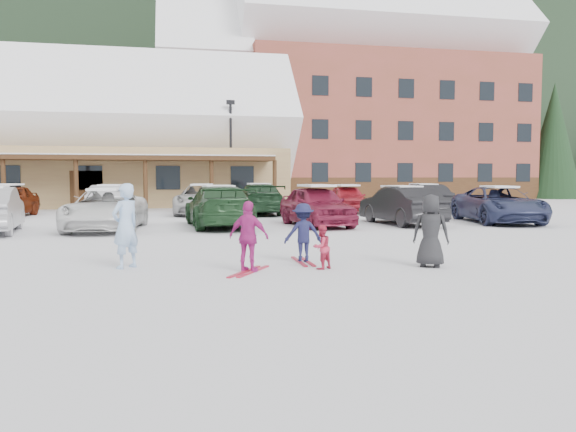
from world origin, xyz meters
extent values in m
plane|color=silver|center=(0.00, 0.00, 0.00)|extent=(160.00, 160.00, 0.00)
cube|color=black|center=(0.00, 85.00, 19.00)|extent=(300.00, 70.00, 38.00)
cube|color=tan|center=(-9.00, 28.00, 1.80)|extent=(28.00, 10.00, 3.60)
cube|color=#422814|center=(-9.00, 21.80, 2.90)|extent=(25.20, 2.60, 0.25)
cube|color=white|center=(-9.00, 28.00, 5.54)|extent=(29.12, 9.69, 9.69)
cube|color=brown|center=(16.00, 38.00, 6.00)|extent=(24.00, 14.00, 12.00)
cube|color=brown|center=(0.50, 38.00, 4.50)|extent=(7.00, 12.60, 9.00)
cube|color=white|center=(16.00, 38.00, 14.69)|extent=(24.96, 13.57, 13.57)
cube|color=#422814|center=(16.00, 31.04, 0.90)|extent=(24.00, 0.10, 1.80)
cylinder|color=black|center=(1.35, 23.35, 3.11)|extent=(0.16, 0.16, 6.23)
cube|color=black|center=(1.35, 23.35, 6.35)|extent=(0.50, 0.25, 0.25)
cylinder|color=black|center=(30.00, 32.00, 0.66)|extent=(0.60, 0.60, 1.32)
cone|color=black|center=(30.00, 32.00, 6.27)|extent=(4.84, 4.84, 9.90)
cylinder|color=black|center=(6.00, 44.00, 0.54)|extent=(0.60, 0.60, 1.08)
cone|color=black|center=(6.00, 44.00, 5.13)|extent=(3.96, 3.96, 8.10)
cylinder|color=black|center=(34.00, 46.00, 0.69)|extent=(0.60, 0.60, 1.38)
cone|color=black|center=(34.00, 46.00, 6.55)|extent=(5.06, 5.06, 10.35)
imported|color=#A0C3ED|center=(-3.10, 0.79, 0.86)|extent=(0.74, 0.73, 1.72)
imported|color=#C32A49|center=(0.76, -0.12, 0.45)|extent=(0.55, 0.51, 0.89)
imported|color=#17193E|center=(0.61, 0.86, 0.64)|extent=(0.83, 0.48, 1.28)
cube|color=#A91830|center=(0.61, 0.86, 0.01)|extent=(0.22, 1.40, 0.03)
imported|color=#B1237C|center=(-0.72, -0.20, 0.69)|extent=(0.87, 0.72, 1.39)
cube|color=#A91830|center=(-0.72, -0.20, 0.01)|extent=(0.91, 1.29, 0.03)
imported|color=black|center=(3.02, -0.31, 0.75)|extent=(0.87, 0.78, 1.50)
imported|color=white|center=(-4.43, 9.41, 0.71)|extent=(2.74, 5.30, 1.43)
imported|color=#1E4021|center=(-0.50, 9.77, 0.76)|extent=(2.43, 5.35, 1.52)
imported|color=maroon|center=(3.15, 9.54, 0.77)|extent=(2.30, 4.68, 1.53)
imported|color=black|center=(6.55, 9.51, 0.74)|extent=(2.02, 4.64, 1.48)
imported|color=navy|center=(10.75, 9.51, 0.73)|extent=(3.28, 5.60, 1.46)
imported|color=maroon|center=(-9.62, 16.96, 0.75)|extent=(2.22, 4.59, 1.51)
imported|color=#B7B7BD|center=(-5.02, 16.96, 0.73)|extent=(1.82, 4.52, 1.46)
imported|color=#B8B8B8|center=(-0.73, 16.96, 0.74)|extent=(3.08, 5.58, 1.48)
imported|color=#18331D|center=(2.01, 16.43, 0.75)|extent=(2.25, 5.25, 1.51)
imported|color=#AE212F|center=(6.76, 17.03, 0.71)|extent=(2.04, 4.31, 1.43)
imported|color=black|center=(10.93, 16.86, 0.73)|extent=(1.76, 4.51, 1.46)
camera|label=1|loc=(-2.16, -10.92, 1.85)|focal=35.00mm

